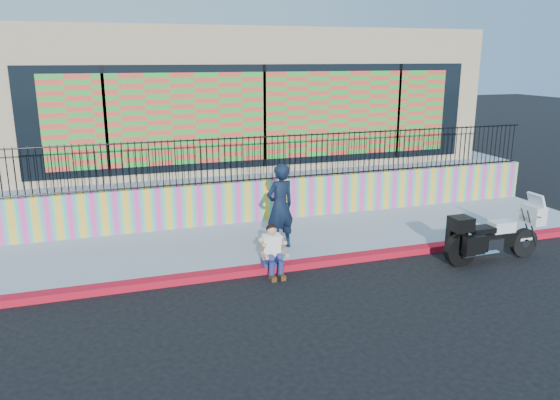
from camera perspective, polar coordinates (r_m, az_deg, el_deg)
name	(u,v)px	position (r m, az deg, el deg)	size (l,w,h in m)	color
ground	(320,265)	(12.13, 4.19, -6.81)	(90.00, 90.00, 0.00)	black
red_curb	(320,262)	(12.10, 4.19, -6.48)	(16.00, 0.30, 0.15)	#B10C1C
sidewalk	(294,239)	(13.54, 1.51, -4.09)	(16.00, 3.00, 0.15)	#8C96A8
mural_wall	(274,199)	(14.81, -0.59, 0.10)	(16.00, 0.20, 1.10)	#E63C9A
metal_fence	(274,157)	(14.56, -0.60, 4.48)	(15.80, 0.04, 1.20)	black
elevated_platform	(231,167)	(19.62, -5.18, 3.46)	(16.00, 10.00, 1.25)	#8C96A8
storefront_building	(230,93)	(19.07, -5.21, 11.09)	(14.00, 8.06, 4.00)	tan
police_motorcycle	(492,235)	(13.03, 21.30, -3.38)	(2.37, 0.78, 1.48)	black
police_officer	(280,206)	(12.42, 0.01, -0.68)	(0.72, 0.48, 1.99)	black
seated_man	(273,255)	(11.42, -0.70, -5.76)	(0.54, 0.71, 1.06)	navy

